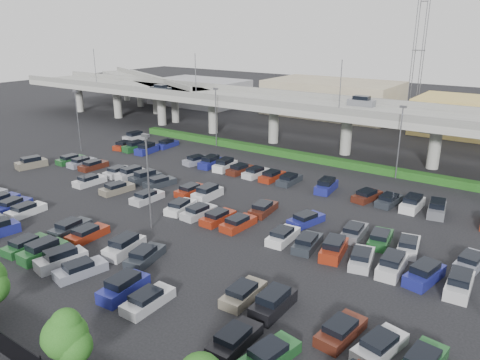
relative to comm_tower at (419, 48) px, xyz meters
The scene contains 8 objects.
ground 75.73m from the comm_tower, 93.09° to the right, with size 280.00×280.00×0.00m, color black.
overpass 43.07m from the comm_tower, 95.67° to the right, with size 150.00×13.00×15.80m.
on_ramp 64.67m from the comm_tower, 151.11° to the right, with size 50.93×30.13×8.80m.
hedge 51.42m from the comm_tower, 94.67° to the right, with size 66.00×1.60×1.10m, color #144113.
parked_cars 78.93m from the comm_tower, 93.46° to the right, with size 63.10×41.62×1.67m.
light_poles 73.06m from the comm_tower, 96.44° to the right, with size 66.90×48.38×10.30m.
distant_buildings 18.96m from the comm_tower, 55.50° to the right, with size 138.00×24.00×9.00m.
comm_tower is the anchor object (origin of this frame).
Camera 1 is at (34.00, -40.03, 20.76)m, focal length 35.00 mm.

